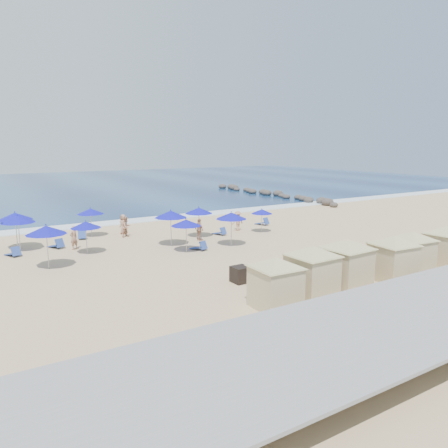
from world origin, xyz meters
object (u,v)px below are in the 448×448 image
(cabana_0, at_px, (276,276))
(umbrella_4, at_px, (90,211))
(umbrella_5, at_px, (171,214))
(beachgoer_1, at_px, (126,227))
(cabana_1, at_px, (312,264))
(cabana_5, at_px, (445,240))
(umbrella_2, at_px, (15,216))
(trash_bin, at_px, (240,274))
(cabana_3, at_px, (393,252))
(umbrella_6, at_px, (186,223))
(umbrella_8, at_px, (231,216))
(umbrella_7, at_px, (199,211))
(umbrella_1, at_px, (46,230))
(beachgoer_4, at_px, (123,224))
(beachgoer_2, at_px, (199,229))
(cabana_4, at_px, (412,246))
(umbrella_3, at_px, (86,225))
(umbrella_0, at_px, (18,219))
(umbrella_9, at_px, (262,211))
(beachgoer_0, at_px, (74,238))
(cabana_2, at_px, (346,257))
(beachgoer_3, at_px, (238,221))
(rock_jetty, at_px, (271,194))

(cabana_0, relative_size, umbrella_4, 1.74)
(umbrella_4, relative_size, umbrella_5, 0.88)
(umbrella_4, bearing_deg, beachgoer_1, -33.07)
(cabana_1, distance_m, cabana_5, 10.82)
(umbrella_2, distance_m, beachgoer_1, 8.21)
(trash_bin, height_order, cabana_3, cabana_3)
(umbrella_6, relative_size, umbrella_8, 0.93)
(umbrella_7, bearing_deg, umbrella_4, 146.69)
(umbrella_1, relative_size, beachgoer_4, 1.65)
(umbrella_6, distance_m, beachgoer_1, 7.38)
(umbrella_5, height_order, beachgoer_2, umbrella_5)
(cabana_4, height_order, beachgoer_1, cabana_4)
(umbrella_5, bearing_deg, umbrella_3, 171.83)
(umbrella_0, height_order, beachgoer_1, umbrella_0)
(umbrella_1, bearing_deg, umbrella_9, 6.65)
(umbrella_2, bearing_deg, beachgoer_0, -33.34)
(umbrella_1, bearing_deg, umbrella_5, 9.89)
(beachgoer_0, bearing_deg, cabana_5, 109.73)
(umbrella_1, xyz_separation_m, umbrella_4, (4.73, 7.85, -0.29))
(cabana_4, distance_m, umbrella_6, 14.40)
(umbrella_9, bearing_deg, beachgoer_2, -179.90)
(cabana_1, distance_m, cabana_3, 5.55)
(umbrella_3, bearing_deg, umbrella_6, -27.72)
(umbrella_2, bearing_deg, umbrella_1, -81.68)
(beachgoer_0, bearing_deg, cabana_2, 93.30)
(beachgoer_1, height_order, beachgoer_3, beachgoer_3)
(umbrella_5, bearing_deg, beachgoer_1, 109.91)
(umbrella_4, xyz_separation_m, beachgoer_0, (-2.25, -3.71, -1.23))
(umbrella_2, bearing_deg, cabana_2, -53.48)
(umbrella_1, height_order, umbrella_7, umbrella_1)
(cabana_5, bearing_deg, cabana_0, -179.56)
(cabana_3, height_order, umbrella_4, cabana_3)
(umbrella_8, relative_size, umbrella_9, 1.26)
(beachgoer_4, bearing_deg, trash_bin, -6.51)
(cabana_5, relative_size, beachgoer_0, 2.51)
(rock_jetty, distance_m, cabana_1, 41.89)
(cabana_3, relative_size, beachgoer_0, 2.54)
(cabana_2, bearing_deg, beachgoer_3, 76.98)
(cabana_4, relative_size, umbrella_2, 1.54)
(cabana_2, bearing_deg, umbrella_1, 136.67)
(cabana_4, height_order, umbrella_9, cabana_4)
(umbrella_9, bearing_deg, umbrella_0, 168.87)
(rock_jetty, relative_size, umbrella_7, 10.62)
(rock_jetty, distance_m, cabana_5, 36.95)
(umbrella_9, bearing_deg, trash_bin, -131.60)
(trash_bin, distance_m, umbrella_3, 12.09)
(rock_jetty, height_order, umbrella_0, umbrella_0)
(umbrella_7, height_order, beachgoer_3, umbrella_7)
(umbrella_0, relative_size, beachgoer_2, 1.52)
(trash_bin, bearing_deg, umbrella_7, 70.18)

